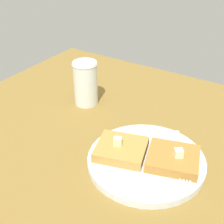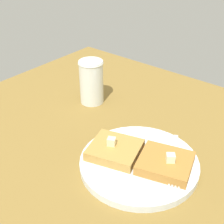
{
  "view_description": "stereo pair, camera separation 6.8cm",
  "coord_description": "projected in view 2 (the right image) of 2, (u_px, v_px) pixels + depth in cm",
  "views": [
    {
      "loc": [
        24.78,
        -37.85,
        42.62
      ],
      "look_at": [
        -6.37,
        11.15,
        6.31
      ],
      "focal_mm": 50.0,
      "sensor_mm": 36.0,
      "label": 1
    },
    {
      "loc": [
        30.33,
        -33.85,
        42.62
      ],
      "look_at": [
        -6.37,
        11.15,
        6.31
      ],
      "focal_mm": 50.0,
      "sensor_mm": 36.0,
      "label": 2
    }
  ],
  "objects": [
    {
      "name": "table_surface",
      "position": [
        101.0,
        170.0,
        0.61
      ],
      "size": [
        93.7,
        93.7,
        1.81
      ],
      "primitive_type": "cube",
      "color": "olive",
      "rests_on": "ground"
    },
    {
      "name": "plate",
      "position": [
        139.0,
        163.0,
        0.6
      ],
      "size": [
        22.78,
        22.78,
        1.46
      ],
      "color": "silver",
      "rests_on": "table_surface"
    },
    {
      "name": "toast_slice_left",
      "position": [
        115.0,
        150.0,
        0.61
      ],
      "size": [
        11.55,
        10.93,
        1.93
      ],
      "primitive_type": "cube",
      "rotation": [
        0.0,
        0.0,
        0.29
      ],
      "color": "#B2853F",
      "rests_on": "plate"
    },
    {
      "name": "toast_slice_middle",
      "position": [
        165.0,
        163.0,
        0.57
      ],
      "size": [
        11.55,
        10.93,
        1.93
      ],
      "primitive_type": "cube",
      "rotation": [
        0.0,
        0.0,
        0.29
      ],
      "color": "#AB7331",
      "rests_on": "plate"
    },
    {
      "name": "butter_pat_primary",
      "position": [
        112.0,
        142.0,
        0.6
      ],
      "size": [
        2.02,
        1.94,
        1.56
      ],
      "primitive_type": "cube",
      "rotation": [
        0.0,
        0.0,
        0.45
      ],
      "color": "beige",
      "rests_on": "toast_slice_left"
    },
    {
      "name": "butter_pat_secondary",
      "position": [
        171.0,
        158.0,
        0.56
      ],
      "size": [
        2.09,
        2.06,
        1.56
      ],
      "primitive_type": "cube",
      "rotation": [
        0.0,
        0.0,
        0.64
      ],
      "color": "#F2EAC2",
      "rests_on": "toast_slice_middle"
    },
    {
      "name": "fork",
      "position": [
        175.0,
        164.0,
        0.58
      ],
      "size": [
        8.78,
        14.8,
        0.36
      ],
      "color": "silver",
      "rests_on": "plate"
    },
    {
      "name": "syrup_jar",
      "position": [
        91.0,
        83.0,
        0.79
      ],
      "size": [
        6.26,
        6.26,
        11.26
      ],
      "color": "#381805",
      "rests_on": "table_surface"
    }
  ]
}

